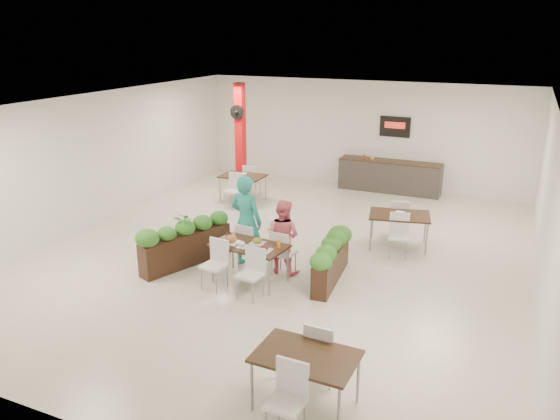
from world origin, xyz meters
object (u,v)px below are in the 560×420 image
at_px(diner_man, 246,221).
at_px(planter_left, 186,240).
at_px(side_table_b, 399,219).
at_px(side_table_c, 306,363).
at_px(service_counter, 390,175).
at_px(red_column, 240,138).
at_px(main_table, 249,250).
at_px(planter_right, 331,257).
at_px(diner_woman, 283,236).
at_px(side_table_a, 243,179).

bearing_deg(diner_man, planter_left, 29.83).
height_order(side_table_b, side_table_c, same).
distance_m(service_counter, planter_left, 7.47).
bearing_deg(red_column, side_table_b, -24.66).
relative_size(planter_left, side_table_b, 1.22).
distance_m(service_counter, main_table, 7.25).
relative_size(red_column, planter_right, 1.67).
xyz_separation_m(red_column, diner_woman, (3.38, -4.66, -0.89)).
xyz_separation_m(planter_right, side_table_b, (0.80, 2.28, 0.14)).
height_order(diner_man, planter_left, diner_man).
bearing_deg(planter_left, service_counter, 70.00).
distance_m(red_column, planter_right, 6.51).
height_order(main_table, diner_woman, diner_woman).
xyz_separation_m(main_table, diner_man, (-0.39, 0.65, 0.32)).
relative_size(red_column, planter_left, 1.56).
xyz_separation_m(service_counter, diner_woman, (-0.61, -6.53, 0.26)).
distance_m(main_table, diner_woman, 0.78).
height_order(diner_man, side_table_b, diner_man).
bearing_deg(main_table, diner_woman, 57.89).
bearing_deg(diner_woman, service_counter, -88.88).
bearing_deg(service_counter, side_table_a, -143.45).
height_order(diner_man, planter_right, diner_man).
bearing_deg(red_column, diner_woman, -54.02).
distance_m(red_column, side_table_c, 9.92).
bearing_deg(main_table, service_counter, 81.89).
height_order(service_counter, planter_right, service_counter).
relative_size(red_column, side_table_c, 1.96).
xyz_separation_m(diner_woman, planter_right, (1.01, -0.01, -0.25)).
relative_size(main_table, side_table_b, 1.05).
relative_size(service_counter, diner_man, 1.57).
xyz_separation_m(diner_woman, side_table_a, (-2.93, 3.90, -0.12)).
height_order(side_table_a, side_table_c, same).
bearing_deg(red_column, planter_left, -74.36).
height_order(side_table_a, side_table_b, same).
distance_m(diner_man, planter_right, 1.87).
relative_size(planter_right, side_table_b, 1.15).
height_order(red_column, diner_man, red_column).
xyz_separation_m(red_column, planter_left, (1.44, -5.16, -1.11)).
height_order(planter_left, side_table_b, planter_left).
distance_m(side_table_a, side_table_b, 5.01).
xyz_separation_m(diner_woman, side_table_c, (1.92, -3.66, -0.12)).
bearing_deg(side_table_c, red_column, 124.15).
distance_m(diner_man, side_table_a, 4.46).
xyz_separation_m(service_counter, side_table_c, (1.31, -10.18, 0.14)).
relative_size(red_column, main_table, 1.83).
bearing_deg(side_table_a, service_counter, 35.54).
height_order(planter_left, side_table_c, planter_left).
xyz_separation_m(service_counter, planter_right, (0.40, -6.53, 0.01)).
bearing_deg(side_table_a, main_table, -62.07).
relative_size(diner_man, side_table_c, 1.17).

